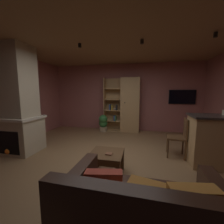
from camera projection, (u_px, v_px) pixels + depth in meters
name	position (u px, v px, depth m)	size (l,w,h in m)	color
floor	(108.00, 161.00, 3.23)	(5.83, 5.64, 0.02)	olive
wall_back	(124.00, 98.00, 5.82)	(5.95, 0.06, 2.64)	#9E5B56
ceiling	(108.00, 35.00, 2.88)	(5.83, 5.64, 0.02)	#8E6B47
window_pane_back	(119.00, 99.00, 5.84)	(0.76, 0.01, 0.93)	white
stone_fireplace	(17.00, 106.00, 3.60)	(1.04, 0.84, 2.64)	#BCAD8E
bookshelf_cabinet	(128.00, 105.00, 5.56)	(1.37, 0.41, 2.08)	tan
leather_couch	(141.00, 218.00, 1.39)	(1.57, 0.98, 0.84)	#382116
coffee_table	(107.00, 157.00, 2.64)	(0.59, 0.59, 0.42)	brown
table_book_0	(109.00, 154.00, 2.55)	(0.11, 0.10, 0.02)	brown
dining_chair	(180.00, 135.00, 3.37)	(0.46, 0.46, 0.92)	brown
potted_floor_plant	(103.00, 123.00, 5.65)	(0.35, 0.39, 0.67)	#9E896B
wall_mounted_tv	(182.00, 97.00, 5.31)	(0.93, 0.06, 0.52)	black
track_light_spot_0	(29.00, 49.00, 3.49)	(0.07, 0.07, 0.09)	black
track_light_spot_1	(80.00, 46.00, 3.25)	(0.07, 0.07, 0.09)	black
track_light_spot_2	(142.00, 42.00, 3.00)	(0.07, 0.07, 0.09)	black
track_light_spot_3	(216.00, 35.00, 2.65)	(0.07, 0.07, 0.09)	black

